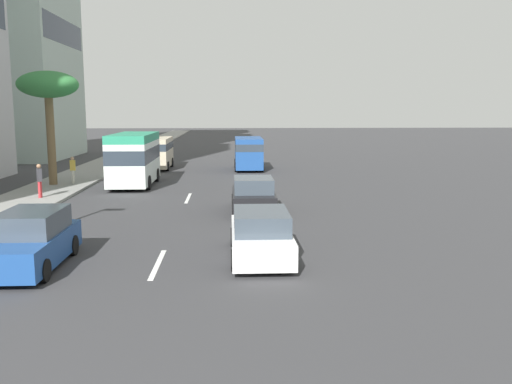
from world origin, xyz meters
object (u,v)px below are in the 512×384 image
at_px(minibus_lead, 134,157).
at_px(car_fifth, 261,235).
at_px(pedestrian_near_lamp, 39,179).
at_px(palm_tree, 48,88).
at_px(van_sixth, 249,151).
at_px(car_third, 31,241).
at_px(van_second, 157,151).
at_px(car_fourth, 253,196).
at_px(pedestrian_mid_block, 73,169).

distance_m(minibus_lead, car_fifth, 18.01).
bearing_deg(pedestrian_near_lamp, palm_tree, -17.71).
distance_m(van_sixth, pedestrian_near_lamp, 17.68).
relative_size(car_fifth, palm_tree, 0.69).
distance_m(car_third, van_sixth, 26.83).
xyz_separation_m(van_sixth, palm_tree, (-8.78, 12.01, 4.45)).
distance_m(minibus_lead, van_second, 9.41).
bearing_deg(van_sixth, pedestrian_near_lamp, 141.08).
height_order(car_fifth, palm_tree, palm_tree).
relative_size(van_second, van_sixth, 1.05).
relative_size(minibus_lead, car_third, 1.46).
relative_size(car_fourth, van_sixth, 0.82).
bearing_deg(minibus_lead, car_third, -0.19).
relative_size(minibus_lead, car_fifth, 1.41).
distance_m(minibus_lead, pedestrian_near_lamp, 6.61).
xyz_separation_m(minibus_lead, palm_tree, (-0.34, 4.79, 4.12)).
bearing_deg(car_fourth, car_third, 140.49).
xyz_separation_m(car_fourth, car_fifth, (-7.65, 0.10, -0.02)).
bearing_deg(van_second, car_fourth, 19.97).
distance_m(car_fourth, van_sixth, 17.48).
bearing_deg(minibus_lead, car_fifth, 21.99).
xyz_separation_m(car_fourth, palm_tree, (8.68, 11.62, 5.09)).
bearing_deg(car_fourth, palm_tree, 53.24).
xyz_separation_m(pedestrian_near_lamp, palm_tree, (4.97, 0.91, 4.74)).
height_order(van_sixth, pedestrian_mid_block, van_sixth).
height_order(van_second, pedestrian_mid_block, van_second).
xyz_separation_m(van_second, palm_tree, (-9.74, 4.93, 4.47)).
distance_m(car_third, palm_tree, 18.39).
bearing_deg(car_fourth, car_fifth, 179.27).
xyz_separation_m(minibus_lead, van_sixth, (8.44, -7.22, -0.33)).
distance_m(car_fifth, van_sixth, 25.13).
xyz_separation_m(van_second, car_fifth, (-26.08, -6.60, -0.65)).
bearing_deg(car_third, palm_tree, -164.47).
height_order(car_third, car_fifth, car_third).
height_order(minibus_lead, car_third, minibus_lead).
distance_m(minibus_lead, car_fourth, 11.36).
relative_size(minibus_lead, van_second, 1.25).
distance_m(van_second, car_third, 26.79).
bearing_deg(car_third, van_second, 179.58).
bearing_deg(minibus_lead, car_fourth, 37.12).
xyz_separation_m(car_fifth, van_sixth, (25.12, -0.49, 0.67)).
relative_size(van_second, pedestrian_mid_block, 3.19).
relative_size(pedestrian_mid_block, palm_tree, 0.24).
relative_size(car_fifth, van_sixth, 0.93).
distance_m(car_third, car_fifth, 6.83).
height_order(minibus_lead, van_second, minibus_lead).
xyz_separation_m(minibus_lead, car_third, (-17.38, 0.06, -0.94)).
height_order(van_second, pedestrian_near_lamp, van_second).
bearing_deg(car_fourth, van_second, 19.97).
distance_m(minibus_lead, pedestrian_mid_block, 3.79).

